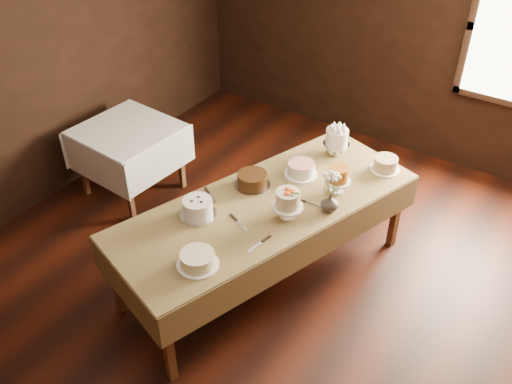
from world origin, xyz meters
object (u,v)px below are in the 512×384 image
Objects in this scene: cake_server_b at (255,247)px; cake_server_a at (241,226)px; cake_speckled at (385,164)px; cake_meringue at (336,142)px; flower_vase at (330,203)px; cake_server_d at (314,205)px; cake_cream at (198,260)px; cake_flowers at (287,206)px; side_table at (127,136)px; cake_lattice at (301,170)px; display_table at (266,210)px; cake_chocolate at (252,180)px; cake_server_e at (212,198)px; cake_server_c at (299,187)px; cake_caramel at (337,181)px; cake_swirl at (198,208)px.

cake_server_a is at bearing -111.84° from cake_server_b.
cake_meringue is at bearing -179.93° from cake_speckled.
flower_vase reaches higher than cake_server_b.
cake_cream is at bearing -110.24° from cake_server_d.
cake_speckled is at bearing 70.32° from cake_flowers.
cake_server_d is (2.19, -0.10, 0.14)m from side_table.
cake_server_d is 1.62× the size of flower_vase.
cake_flowers is at bearing -132.11° from flower_vase.
cake_server_b is at bearing -78.99° from cake_lattice.
display_table is at bearing 89.27° from cake_cream.
cake_server_e is (-0.17, -0.33, -0.05)m from cake_chocolate.
cake_server_c is at bearing 72.63° from display_table.
cake_cream is at bearing -107.05° from cake_caramel.
cake_server_d is at bearing 71.98° from cake_cream.
cake_server_e is 0.96m from flower_vase.
cake_server_c is 1.62× the size of flower_vase.
cake_lattice is 0.86m from cake_server_a.
cake_meringue reaches higher than cake_speckled.
cake_swirl is at bearing -140.31° from cake_server_d.
cake_cream is (-0.24, -0.82, -0.06)m from cake_flowers.
cake_flowers is 1.10× the size of cake_server_d.
cake_lattice reaches higher than cake_server_c.
cake_lattice reaches higher than cake_server_b.
cake_server_d is (0.33, 0.20, 0.06)m from display_table.
cake_server_c and cake_server_e have the same top height.
cake_server_a is (0.23, -0.48, -0.05)m from cake_chocolate.
cake_lattice reaches higher than display_table.
cake_flowers is 0.39m from cake_server_a.
cake_server_c is (-0.12, 0.39, -0.11)m from cake_flowers.
cake_caramel is at bearing -111.24° from cake_speckled.
cake_server_c is (-0.01, -0.65, -0.11)m from cake_meringue.
flower_vase is (0.35, -0.78, -0.04)m from cake_meringue.
cake_speckled is at bearing 15.78° from side_table.
cake_chocolate reaches higher than cake_server_b.
cake_speckled reaches higher than cake_server_a.
cake_server_a is at bearing -64.77° from cake_chocolate.
cake_server_b is 0.69m from cake_server_d.
cake_server_c is (-0.29, -0.12, -0.10)m from cake_caramel.
cake_server_d is at bearing -174.52° from flower_vase.
cake_swirl is 1.27× the size of cake_server_a.
cake_server_e is at bearing -130.30° from cake_speckled.
display_table is 8.96× the size of cake_cream.
cake_meringue reaches higher than cake_lattice.
cake_server_a is at bearing -90.51° from display_table.
cake_server_d is (-0.06, -0.27, -0.10)m from cake_caramel.
cake_meringue is 0.49m from cake_speckled.
cake_cream reaches higher than display_table.
cake_server_a is at bearing -178.01° from cake_server_c.
cake_server_c is at bearing 58.63° from cake_swirl.
cake_chocolate is (-0.23, 0.15, 0.12)m from display_table.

